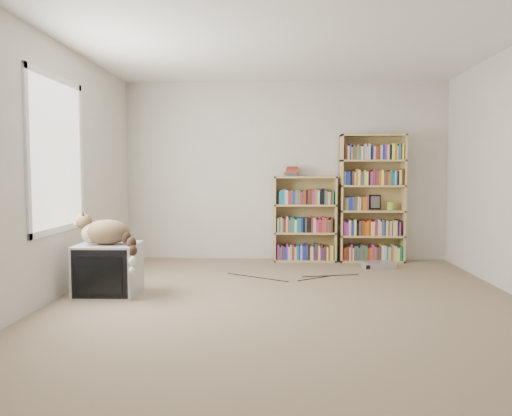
{
  "coord_description": "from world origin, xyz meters",
  "views": [
    {
      "loc": [
        -0.11,
        -4.56,
        1.22
      ],
      "look_at": [
        -0.34,
        1.0,
        0.83
      ],
      "focal_mm": 35.0,
      "sensor_mm": 36.0,
      "label": 1
    }
  ],
  "objects_px": {
    "cat": "(110,236)",
    "bookcase_tall": "(372,201)",
    "bookcase_short": "(305,222)",
    "dvd_player": "(379,265)",
    "crt_tv": "(108,269)"
  },
  "relations": [
    {
      "from": "cat",
      "to": "bookcase_tall",
      "type": "relative_size",
      "value": 0.4
    },
    {
      "from": "cat",
      "to": "bookcase_short",
      "type": "relative_size",
      "value": 0.59
    },
    {
      "from": "cat",
      "to": "dvd_player",
      "type": "bearing_deg",
      "value": 23.78
    },
    {
      "from": "bookcase_tall",
      "to": "dvd_player",
      "type": "distance_m",
      "value": 0.95
    },
    {
      "from": "bookcase_tall",
      "to": "crt_tv",
      "type": "bearing_deg",
      "value": -145.76
    },
    {
      "from": "bookcase_tall",
      "to": "dvd_player",
      "type": "relative_size",
      "value": 4.81
    },
    {
      "from": "cat",
      "to": "bookcase_short",
      "type": "bearing_deg",
      "value": 41.76
    },
    {
      "from": "bookcase_tall",
      "to": "dvd_player",
      "type": "xyz_separation_m",
      "value": [
        0.0,
        -0.53,
        -0.79
      ]
    },
    {
      "from": "crt_tv",
      "to": "dvd_player",
      "type": "relative_size",
      "value": 1.65
    },
    {
      "from": "bookcase_short",
      "to": "dvd_player",
      "type": "bearing_deg",
      "value": -30.18
    },
    {
      "from": "crt_tv",
      "to": "dvd_player",
      "type": "bearing_deg",
      "value": 25.79
    },
    {
      "from": "bookcase_tall",
      "to": "bookcase_short",
      "type": "distance_m",
      "value": 0.96
    },
    {
      "from": "crt_tv",
      "to": "cat",
      "type": "xyz_separation_m",
      "value": [
        0.05,
        -0.08,
        0.35
      ]
    },
    {
      "from": "bookcase_tall",
      "to": "bookcase_short",
      "type": "bearing_deg",
      "value": 179.91
    },
    {
      "from": "bookcase_tall",
      "to": "cat",
      "type": "bearing_deg",
      "value": -144.34
    }
  ]
}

